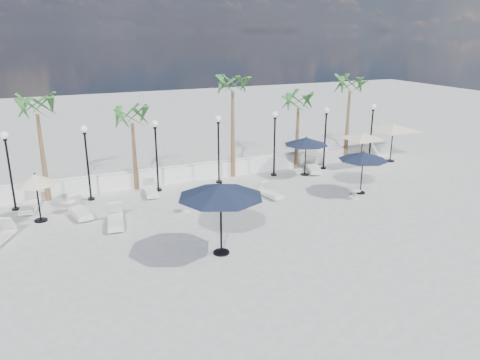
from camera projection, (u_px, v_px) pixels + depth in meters
name	position (u px, v px, depth m)	size (l,w,h in m)	color
ground	(272.00, 224.00, 20.87)	(100.00, 100.00, 0.00)	#969691
balustrade	(213.00, 170.00, 27.27)	(26.00, 0.30, 1.01)	white
lamppost_0	(8.00, 160.00, 21.75)	(0.36, 0.36, 3.84)	black
lamppost_1	(86.00, 152.00, 23.10)	(0.36, 0.36, 3.84)	black
lamppost_2	(156.00, 146.00, 24.44)	(0.36, 0.36, 3.84)	black
lamppost_3	(218.00, 140.00, 25.78)	(0.36, 0.36, 3.84)	black
lamppost_4	(275.00, 134.00, 27.12)	(0.36, 0.36, 3.84)	black
lamppost_5	(326.00, 129.00, 28.46)	(0.36, 0.36, 3.84)	black
lamppost_6	(372.00, 125.00, 29.80)	(0.36, 0.36, 3.84)	black
palm_0	(37.00, 111.00, 22.41)	(2.60, 2.60, 5.50)	brown
palm_1	(132.00, 121.00, 24.37)	(2.60, 2.60, 4.70)	brown
palm_2	(233.00, 89.00, 26.14)	(2.60, 2.60, 6.10)	brown
palm_3	(298.00, 105.00, 28.14)	(2.60, 2.60, 4.90)	brown
palm_4	(350.00, 89.00, 29.32)	(2.60, 2.60, 5.70)	brown
lounger_0	(30.00, 205.00, 22.44)	(1.05, 2.14, 0.77)	silver
lounger_2	(79.00, 211.00, 21.66)	(1.07, 2.19, 0.79)	silver
lounger_3	(115.00, 220.00, 20.61)	(0.97, 2.14, 0.77)	silver
lounger_4	(151.00, 190.00, 24.53)	(0.80, 1.97, 0.72)	silver
lounger_5	(269.00, 193.00, 24.17)	(0.87, 1.78, 0.64)	silver
lounger_6	(313.00, 167.00, 28.54)	(1.39, 2.22, 0.79)	silver
side_table_0	(69.00, 206.00, 22.04)	(0.59, 0.59, 0.57)	silver
side_table_1	(186.00, 206.00, 22.18)	(0.51, 0.51, 0.49)	silver
side_table_2	(356.00, 194.00, 23.88)	(0.48, 0.48, 0.46)	silver
parasol_navy_left	(221.00, 191.00, 17.33)	(3.29, 3.29, 2.91)	black
parasol_navy_mid	(306.00, 141.00, 27.35)	(2.61, 2.61, 2.34)	black
parasol_navy_right	(363.00, 156.00, 24.21)	(2.57, 2.57, 2.31)	black
parasol_cream_sq_a	(363.00, 134.00, 29.33)	(4.54, 4.54, 2.23)	black
parasol_cream_sq_b	(394.00, 124.00, 30.12)	(5.34, 5.34, 2.68)	black
parasol_cream_small	(35.00, 180.00, 20.59)	(1.86, 1.86, 2.28)	black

